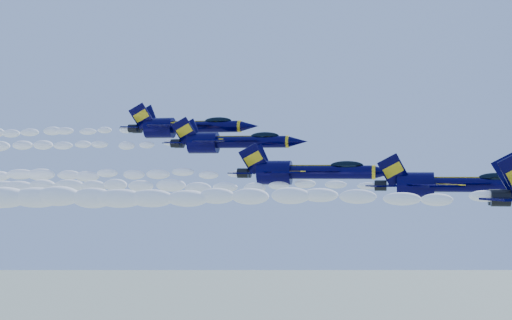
% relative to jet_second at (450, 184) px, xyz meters
% --- Properties ---
extents(smoke_trail_jet_lead, '(64.55, 2.71, 2.44)m').
position_rel_jet_second_xyz_m(smoke_trail_jet_lead, '(-30.19, -12.65, -1.12)').
color(smoke_trail_jet_lead, white).
extents(jet_second, '(16.43, 13.48, 6.11)m').
position_rel_jet_second_xyz_m(jet_second, '(0.00, 0.00, 0.00)').
color(jet_second, black).
extents(smoke_trail_jet_second, '(64.55, 2.23, 2.00)m').
position_rel_jet_second_xyz_m(smoke_trail_jet_second, '(-39.30, 0.00, -0.49)').
color(smoke_trail_jet_second, white).
extents(jet_third, '(17.29, 14.18, 6.42)m').
position_rel_jet_second_xyz_m(jet_third, '(-14.77, 5.31, 1.21)').
color(jet_third, black).
extents(jet_fourth, '(16.90, 13.86, 6.28)m').
position_rel_jet_second_xyz_m(jet_fourth, '(-25.01, 11.50, 4.86)').
color(jet_fourth, black).
extents(jet_fifth, '(18.04, 14.80, 6.70)m').
position_rel_jet_second_xyz_m(jet_fifth, '(-33.12, 18.16, 7.29)').
color(jet_fifth, black).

